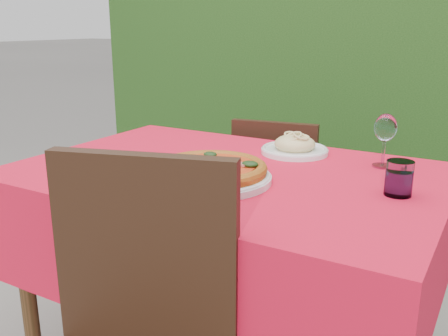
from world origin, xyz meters
The scene contains 8 objects.
hedge centered at (0.00, 1.55, 0.92)m, with size 3.20×0.55×1.78m.
dining_table centered at (0.00, 0.00, 0.60)m, with size 1.26×0.86×0.75m.
chair_far centered at (-0.11, 0.65, 0.45)m, with size 0.41×0.41×0.79m.
pizza_plate centered at (0.02, -0.13, 0.78)m, with size 0.39×0.39×0.06m.
pasta_plate centered at (0.10, 0.28, 0.77)m, with size 0.23×0.23×0.06m.
water_glass centered at (0.50, 0.02, 0.79)m, with size 0.07×0.07×0.09m.
wine_glass centered at (0.40, 0.27, 0.86)m, with size 0.07×0.07×0.17m.
fork centered at (-0.31, -0.08, 0.75)m, with size 0.02×0.16×0.00m, color silver.
Camera 1 is at (0.72, -1.26, 1.17)m, focal length 40.00 mm.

